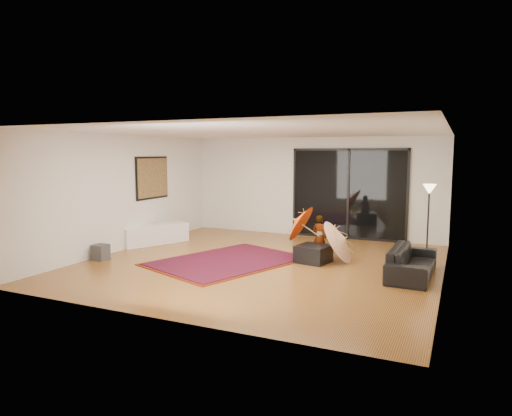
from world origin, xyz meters
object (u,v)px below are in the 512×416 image
Objects in this scene: media_console at (155,234)px; ottoman at (313,254)px; sofa at (412,262)px; child at (320,237)px.

media_console reaches higher than ottoman.
sofa is 2.01m from ottoman.
sofa is 2.97× the size of ottoman.
child is at bearing 26.56° from media_console.
ottoman is at bearing 107.26° from child.
media_console is 0.93× the size of sofa.
child reaches higher than sofa.
sofa is 2.11m from child.
sofa is 1.96× the size of child.
media_console is 1.83× the size of child.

